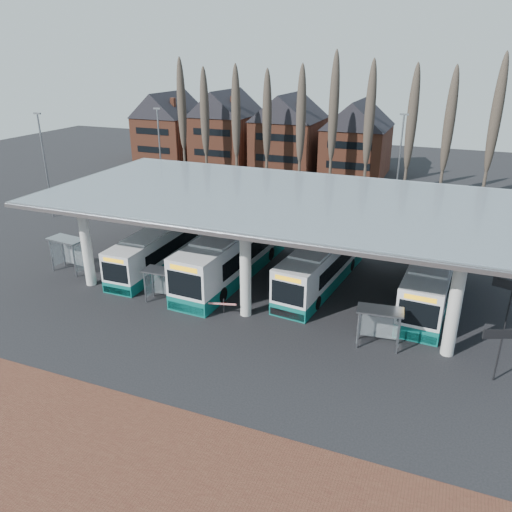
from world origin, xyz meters
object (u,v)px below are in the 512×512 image
at_px(bus_1, 234,253).
at_px(bus_2, 322,264).
at_px(bus_0, 158,249).
at_px(bus_3, 431,278).
at_px(shelter_2, 380,319).
at_px(shelter_0, 69,247).
at_px(shelter_1, 163,278).

distance_m(bus_1, bus_2, 6.50).
distance_m(bus_0, bus_2, 12.61).
xyz_separation_m(bus_3, shelter_2, (-2.29, -7.03, 0.15)).
bearing_deg(shelter_0, shelter_2, 1.43).
relative_size(bus_2, shelter_2, 4.47).
bearing_deg(shelter_1, bus_3, 20.75).
distance_m(shelter_1, shelter_2, 14.04).
xyz_separation_m(shelter_0, shelter_1, (9.24, -1.76, -0.23)).
xyz_separation_m(bus_0, shelter_0, (-5.73, -3.23, 0.47)).
distance_m(bus_0, bus_3, 19.93).
distance_m(bus_0, shelter_1, 6.11).
bearing_deg(bus_3, shelter_2, -104.73).
bearing_deg(bus_3, bus_0, -171.42).
xyz_separation_m(bus_2, bus_3, (7.32, 0.32, 0.03)).
bearing_deg(shelter_0, shelter_1, -4.50).
bearing_deg(shelter_1, shelter_2, -2.78).
relative_size(bus_2, shelter_0, 4.01).
relative_size(bus_0, bus_3, 0.91).
distance_m(bus_3, shelter_0, 26.06).
xyz_separation_m(bus_2, shelter_1, (-9.01, -6.49, 0.15)).
xyz_separation_m(bus_0, bus_3, (19.84, 1.82, 0.12)).
bearing_deg(shelter_2, bus_2, 120.47).
xyz_separation_m(bus_1, bus_2, (6.44, 0.90, -0.21)).
relative_size(bus_1, bus_3, 1.12).
height_order(bus_0, shelter_0, bus_0).
bearing_deg(shelter_0, bus_2, 20.81).
xyz_separation_m(bus_1, shelter_0, (-11.81, -3.83, 0.17)).
bearing_deg(bus_1, bus_2, 11.06).
relative_size(bus_3, shelter_0, 4.05).
relative_size(bus_0, shelter_1, 4.34).
bearing_deg(bus_3, bus_1, -171.60).
bearing_deg(bus_2, shelter_0, -159.16).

